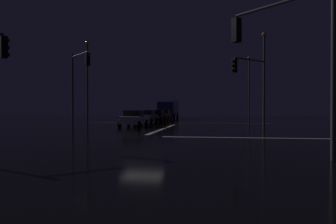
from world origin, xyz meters
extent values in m
cube|color=black|center=(0.00, 0.00, -0.05)|extent=(120.00, 120.00, 0.10)
cube|color=white|center=(0.00, 8.09, 0.00)|extent=(0.35, 13.83, 0.01)
cube|color=yellow|center=(0.00, 19.69, 0.00)|extent=(22.00, 0.15, 0.01)
cube|color=white|center=(8.19, 0.00, 0.00)|extent=(13.83, 0.40, 0.01)
cube|color=silver|center=(-3.32, 10.60, 0.67)|extent=(1.80, 4.20, 0.70)
cube|color=black|center=(-3.32, 10.80, 1.29)|extent=(1.60, 2.00, 0.55)
cylinder|color=black|center=(-2.42, 9.05, 0.32)|extent=(0.22, 0.64, 0.64)
cylinder|color=black|center=(-4.22, 9.05, 0.32)|extent=(0.22, 0.64, 0.64)
cylinder|color=black|center=(-2.42, 12.15, 0.32)|extent=(0.22, 0.64, 0.64)
cylinder|color=black|center=(-4.22, 12.15, 0.32)|extent=(0.22, 0.64, 0.64)
sphere|color=#F9EFC6|center=(-2.67, 8.48, 0.72)|extent=(0.22, 0.22, 0.22)
sphere|color=#F9EFC6|center=(-3.97, 8.48, 0.72)|extent=(0.22, 0.22, 0.22)
cube|color=slate|center=(-3.40, 16.60, 0.67)|extent=(1.80, 4.20, 0.70)
cube|color=black|center=(-3.40, 16.80, 1.29)|extent=(1.60, 2.00, 0.55)
cylinder|color=black|center=(-2.50, 15.05, 0.32)|extent=(0.22, 0.64, 0.64)
cylinder|color=black|center=(-4.30, 15.05, 0.32)|extent=(0.22, 0.64, 0.64)
cylinder|color=black|center=(-2.50, 18.15, 0.32)|extent=(0.22, 0.64, 0.64)
cylinder|color=black|center=(-4.30, 18.15, 0.32)|extent=(0.22, 0.64, 0.64)
sphere|color=#F9EFC6|center=(-2.75, 14.48, 0.72)|extent=(0.22, 0.22, 0.22)
sphere|color=#F9EFC6|center=(-4.05, 14.48, 0.72)|extent=(0.22, 0.22, 0.22)
cube|color=black|center=(-3.23, 21.98, 0.67)|extent=(1.80, 4.20, 0.70)
cube|color=black|center=(-3.23, 22.18, 1.29)|extent=(1.60, 2.00, 0.55)
cylinder|color=black|center=(-2.33, 20.43, 0.32)|extent=(0.22, 0.64, 0.64)
cylinder|color=black|center=(-4.13, 20.43, 0.32)|extent=(0.22, 0.64, 0.64)
cylinder|color=black|center=(-2.33, 23.53, 0.32)|extent=(0.22, 0.64, 0.64)
cylinder|color=black|center=(-4.13, 23.53, 0.32)|extent=(0.22, 0.64, 0.64)
sphere|color=#F9EFC6|center=(-2.58, 19.86, 0.72)|extent=(0.22, 0.22, 0.22)
sphere|color=#F9EFC6|center=(-3.88, 19.86, 0.72)|extent=(0.22, 0.22, 0.22)
cube|color=#C66014|center=(-3.24, 27.80, 0.67)|extent=(1.80, 4.20, 0.70)
cube|color=black|center=(-3.24, 28.00, 1.29)|extent=(1.60, 2.00, 0.55)
cylinder|color=black|center=(-2.34, 26.25, 0.32)|extent=(0.22, 0.64, 0.64)
cylinder|color=black|center=(-4.14, 26.25, 0.32)|extent=(0.22, 0.64, 0.64)
cylinder|color=black|center=(-2.34, 29.35, 0.32)|extent=(0.22, 0.64, 0.64)
cylinder|color=black|center=(-4.14, 29.35, 0.32)|extent=(0.22, 0.64, 0.64)
sphere|color=#F9EFC6|center=(-2.59, 25.68, 0.72)|extent=(0.22, 0.22, 0.22)
sphere|color=#F9EFC6|center=(-3.89, 25.68, 0.72)|extent=(0.22, 0.22, 0.22)
cube|color=navy|center=(-3.45, 31.44, 1.63)|extent=(2.40, 2.20, 2.30)
cube|color=silver|center=(-3.45, 35.94, 1.78)|extent=(2.40, 5.00, 2.60)
cylinder|color=black|center=(-2.25, 32.04, 0.48)|extent=(0.28, 0.96, 0.96)
cylinder|color=black|center=(-4.65, 32.04, 0.48)|extent=(0.28, 0.96, 0.96)
cylinder|color=black|center=(-2.25, 36.74, 0.48)|extent=(0.28, 0.96, 0.96)
cylinder|color=black|center=(-4.65, 36.74, 0.48)|extent=(0.28, 0.96, 0.96)
sphere|color=#F9EFC6|center=(-2.60, 30.29, 1.03)|extent=(0.26, 0.26, 0.26)
sphere|color=#F9EFC6|center=(-4.30, 30.29, 1.03)|extent=(0.26, 0.26, 0.26)
cylinder|color=#4C4C51|center=(8.49, 8.49, 2.99)|extent=(0.18, 0.18, 5.99)
cylinder|color=#4C4C51|center=(7.20, 7.20, 5.69)|extent=(2.65, 2.65, 0.12)
cube|color=black|center=(5.92, 5.92, 5.06)|extent=(0.46, 0.46, 1.05)
sphere|color=red|center=(5.81, 5.81, 5.41)|extent=(0.22, 0.22, 0.22)
sphere|color=black|center=(5.81, 5.81, 5.06)|extent=(0.22, 0.22, 0.22)
sphere|color=black|center=(5.81, 5.81, 4.72)|extent=(0.22, 0.22, 0.22)
cube|color=black|center=(-5.58, -5.58, 4.71)|extent=(0.46, 0.46, 1.05)
sphere|color=red|center=(-5.47, -5.47, 5.06)|extent=(0.22, 0.22, 0.22)
sphere|color=black|center=(-5.47, -5.47, 4.71)|extent=(0.22, 0.22, 0.22)
sphere|color=black|center=(-5.47, -5.47, 4.37)|extent=(0.22, 0.22, 0.22)
cylinder|color=#4C4C51|center=(-8.49, 8.49, 3.39)|extent=(0.18, 0.18, 6.77)
cylinder|color=#4C4C51|center=(-7.28, 7.28, 6.47)|extent=(2.50, 2.50, 0.12)
cube|color=black|center=(-6.07, 6.07, 5.85)|extent=(0.46, 0.46, 1.05)
sphere|color=red|center=(-5.95, 5.95, 6.19)|extent=(0.22, 0.22, 0.22)
sphere|color=black|center=(-5.95, 5.95, 5.85)|extent=(0.22, 0.22, 0.22)
sphere|color=black|center=(-5.95, 5.95, 5.50)|extent=(0.22, 0.22, 0.22)
cylinder|color=#4C4C51|center=(8.49, -8.49, 3.05)|extent=(0.18, 0.18, 6.10)
cylinder|color=#4C4C51|center=(6.97, -6.97, 5.80)|extent=(3.12, 3.12, 0.12)
cube|color=black|center=(5.45, -5.45, 5.18)|extent=(0.46, 0.46, 1.05)
sphere|color=red|center=(5.34, -5.34, 5.52)|extent=(0.22, 0.22, 0.22)
sphere|color=black|center=(5.34, -5.34, 5.18)|extent=(0.22, 0.22, 0.22)
sphere|color=black|center=(5.34, -5.34, 4.83)|extent=(0.22, 0.22, 0.22)
cylinder|color=#424247|center=(9.19, 29.69, 4.51)|extent=(0.20, 0.20, 9.02)
sphere|color=#F9AD47|center=(9.19, 29.69, 9.20)|extent=(0.44, 0.44, 0.44)
cylinder|color=#424247|center=(-9.19, 13.69, 4.29)|extent=(0.20, 0.20, 8.59)
sphere|color=#F9AD47|center=(-9.19, 13.69, 8.77)|extent=(0.44, 0.44, 0.44)
cylinder|color=#424247|center=(9.19, 13.69, 4.46)|extent=(0.20, 0.20, 8.91)
sphere|color=#F9AD47|center=(9.19, 13.69, 9.09)|extent=(0.44, 0.44, 0.44)
camera|label=1|loc=(4.64, -20.33, 1.75)|focal=35.61mm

